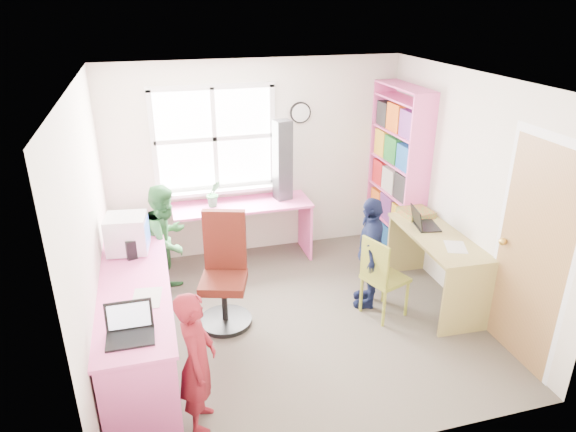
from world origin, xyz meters
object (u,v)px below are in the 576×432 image
object	(u,v)px
laptop_left	(130,329)
l_desk	(161,317)
person_navy	(370,252)
person_red	(197,362)
wooden_chair	(381,275)
potted_plant	(214,194)
laptop_right	(422,222)
person_green	(167,241)
cd_tower	(283,160)
bookshelf	(397,176)
right_desk	(439,253)
swivel_chair	(225,277)
crt_monitor	(127,234)

from	to	relation	value
laptop_left	l_desk	bearing A→B (deg)	71.36
person_navy	person_red	bearing A→B (deg)	-34.52
l_desk	person_red	world-z (taller)	person_red
wooden_chair	potted_plant	world-z (taller)	potted_plant
laptop_right	person_green	size ratio (longest dim) A/B	0.28
laptop_right	person_green	world-z (taller)	person_green
l_desk	cd_tower	world-z (taller)	cd_tower
cd_tower	potted_plant	size ratio (longest dim) A/B	3.06
bookshelf	laptop_left	world-z (taller)	bookshelf
bookshelf	right_desk	bearing A→B (deg)	-93.50
swivel_chair	person_green	world-z (taller)	person_green
cd_tower	person_navy	bearing A→B (deg)	-78.93
right_desk	swivel_chair	distance (m)	2.25
laptop_left	laptop_right	size ratio (longest dim) A/B	0.97
laptop_left	person_red	world-z (taller)	person_red
swivel_chair	wooden_chair	distance (m)	1.56
person_green	person_navy	distance (m)	2.16
bookshelf	laptop_right	world-z (taller)	bookshelf
right_desk	potted_plant	size ratio (longest dim) A/B	4.27
right_desk	laptop_left	bearing A→B (deg)	-161.42
cd_tower	person_red	bearing A→B (deg)	-128.97
bookshelf	cd_tower	xyz separation A→B (m)	(-1.38, 0.28, 0.23)
wooden_chair	crt_monitor	xyz separation A→B (m)	(-2.40, 0.65, 0.46)
cd_tower	person_red	distance (m)	2.99
wooden_chair	bookshelf	bearing A→B (deg)	39.26
l_desk	swivel_chair	distance (m)	0.81
wooden_chair	laptop_left	xyz separation A→B (m)	(-2.38, -0.75, 0.33)
swivel_chair	right_desk	bearing A→B (deg)	11.92
person_green	person_navy	size ratio (longest dim) A/B	1.04
l_desk	crt_monitor	bearing A→B (deg)	106.77
l_desk	laptop_left	size ratio (longest dim) A/B	8.53
l_desk	person_green	xyz separation A→B (m)	(0.14, 1.18, 0.17)
potted_plant	person_navy	size ratio (longest dim) A/B	0.26
potted_plant	person_green	distance (m)	0.85
cd_tower	person_green	bearing A→B (deg)	-169.86
l_desk	laptop_right	size ratio (longest dim) A/B	8.29
person_red	person_green	distance (m)	2.02
crt_monitor	cd_tower	bearing A→B (deg)	35.38
l_desk	laptop_right	xyz separation A→B (m)	(2.79, 0.50, 0.36)
l_desk	person_red	distance (m)	0.88
person_green	person_navy	xyz separation A→B (m)	(2.01, -0.79, -0.02)
l_desk	bookshelf	bearing A→B (deg)	26.43
bookshelf	laptop_right	bearing A→B (deg)	-99.74
crt_monitor	potted_plant	world-z (taller)	crt_monitor
laptop_right	swivel_chair	bearing A→B (deg)	100.29
wooden_chair	potted_plant	distance (m)	2.19
bookshelf	crt_monitor	xyz separation A→B (m)	(-3.19, -0.70, -0.06)
bookshelf	swivel_chair	xyz separation A→B (m)	(-2.32, -0.98, -0.51)
right_desk	person_red	distance (m)	2.87
right_desk	person_navy	bearing A→B (deg)	173.59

